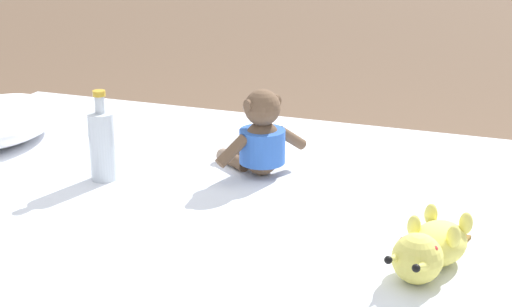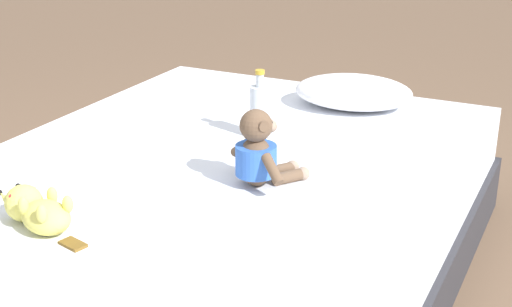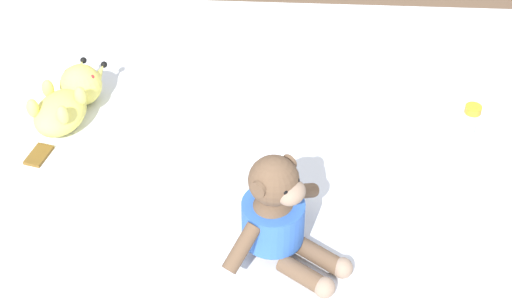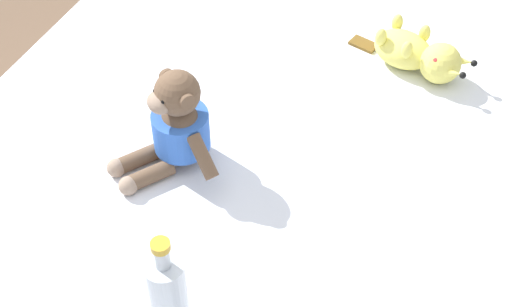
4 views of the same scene
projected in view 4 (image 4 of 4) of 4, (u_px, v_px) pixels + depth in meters
bed at (251, 275)px, 1.66m from camera, size 1.52×2.06×0.43m
plush_monkey at (176, 127)px, 1.54m from camera, size 0.25×0.25×0.24m
plush_yellow_creature at (419, 54)px, 1.79m from camera, size 0.33×0.16×0.10m
glass_bottle at (168, 294)px, 1.26m from camera, size 0.07×0.07×0.24m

